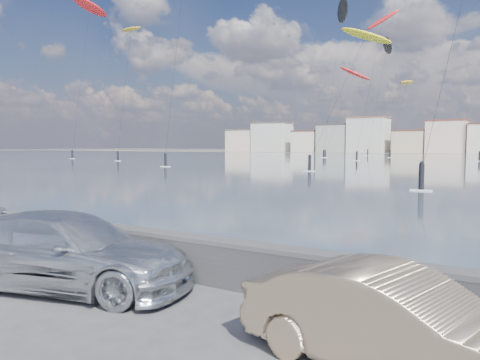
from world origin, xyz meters
name	(u,v)px	position (x,y,z in m)	size (l,w,h in m)	color
ground	(76,312)	(0.00, 0.00, 0.00)	(700.00, 700.00, 0.00)	#333335
seawall	(173,252)	(0.00, 2.70, 0.58)	(400.00, 0.36, 1.08)	#28282B
car_silver	(67,251)	(-1.33, 0.85, 0.80)	(2.24, 5.50, 1.60)	silver
car_champagne	(394,323)	(5.47, 0.71, 0.70)	(1.48, 4.25, 1.40)	tan
kitesurfer_0	(131,32)	(-63.84, 64.85, 26.10)	(7.94, 8.76, 27.57)	#BF8C19
kitesurfer_1	(407,83)	(-22.52, 123.56, 19.40)	(3.24, 16.70, 20.67)	#BF8C19
kitesurfer_2	(387,47)	(-32.31, 140.36, 32.89)	(4.82, 16.64, 35.78)	black
kitesurfer_6	(382,23)	(-22.12, 97.91, 29.37)	(7.62, 15.64, 32.49)	red
kitesurfer_7	(342,13)	(-35.83, 110.87, 36.62)	(5.89, 14.13, 39.80)	black
kitesurfer_10	(365,38)	(-13.55, 59.25, 17.77)	(7.67, 16.21, 20.16)	yellow
kitesurfer_12	(90,8)	(-81.61, 69.56, 34.66)	(3.28, 11.25, 37.20)	red
kitesurfer_15	(354,75)	(-34.04, 115.72, 21.51)	(8.51, 14.02, 24.05)	red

